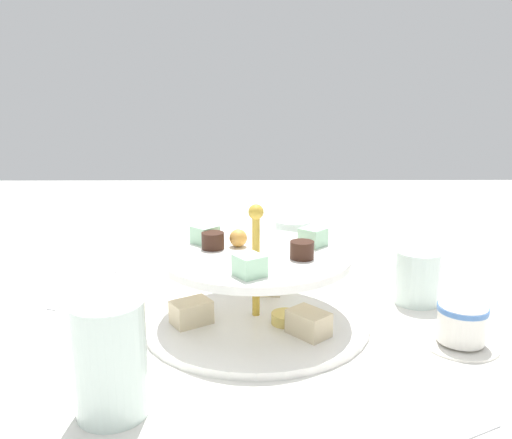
% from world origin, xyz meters
% --- Properties ---
extents(ground_plane, '(2.40, 2.40, 0.00)m').
position_xyz_m(ground_plane, '(0.00, 0.00, 0.00)').
color(ground_plane, silver).
extents(tiered_serving_stand, '(0.30, 0.30, 0.16)m').
position_xyz_m(tiered_serving_stand, '(0.00, -0.00, 0.04)').
color(tiered_serving_stand, white).
rests_on(tiered_serving_stand, ground_plane).
extents(water_glass_tall_right, '(0.07, 0.07, 0.11)m').
position_xyz_m(water_glass_tall_right, '(-0.14, -0.20, 0.06)').
color(water_glass_tall_right, silver).
rests_on(water_glass_tall_right, ground_plane).
extents(water_glass_short_left, '(0.06, 0.06, 0.08)m').
position_xyz_m(water_glass_short_left, '(0.23, 0.06, 0.04)').
color(water_glass_short_left, silver).
rests_on(water_glass_short_left, ground_plane).
extents(teacup_with_saucer, '(0.09, 0.09, 0.05)m').
position_xyz_m(teacup_with_saucer, '(0.25, -0.07, 0.02)').
color(teacup_with_saucer, white).
rests_on(teacup_with_saucer, ground_plane).
extents(butter_knife_left, '(0.06, 0.17, 0.00)m').
position_xyz_m(butter_knife_left, '(-0.27, 0.12, 0.00)').
color(butter_knife_left, silver).
rests_on(butter_knife_left, ground_plane).
extents(water_glass_mid_back, '(0.06, 0.06, 0.09)m').
position_xyz_m(water_glass_mid_back, '(0.06, 0.21, 0.04)').
color(water_glass_mid_back, silver).
rests_on(water_glass_mid_back, ground_plane).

